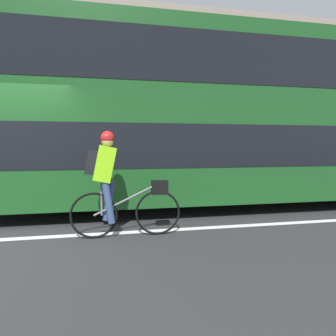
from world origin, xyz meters
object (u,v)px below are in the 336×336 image
Objects in this scene: bus at (223,117)px; trash_bin at (102,171)px; street_sign_post at (293,141)px; cyclist_on_bike at (115,181)px.

bus reaches higher than trash_bin.
bus is 5.94m from street_sign_post.
cyclist_on_bike is 5.72m from trash_bin.
bus is 5.14m from trash_bin.
trash_bin is (-0.58, 5.68, -0.35)m from cyclist_on_bike.
bus is at bearing -50.17° from trash_bin.
bus is 3.44m from cyclist_on_bike.
cyclist_on_bike reaches higher than trash_bin.
trash_bin is 7.79m from street_sign_post.
cyclist_on_bike is at bearing -142.79° from bus.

